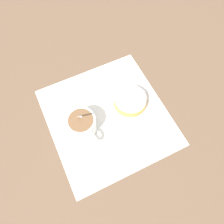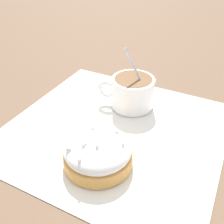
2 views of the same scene
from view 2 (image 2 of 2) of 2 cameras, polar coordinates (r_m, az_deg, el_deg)
ground_plane at (r=0.44m, az=0.60°, el=-3.91°), size 3.00×3.00×0.00m
paper_napkin at (r=0.44m, az=0.60°, el=-3.76°), size 0.34×0.35×0.00m
coffee_cup at (r=0.48m, az=3.85°, el=4.69°), size 0.08×0.10×0.11m
frosted_pastry at (r=0.37m, az=-3.10°, el=-8.68°), size 0.10×0.10×0.05m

